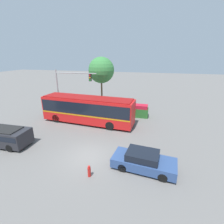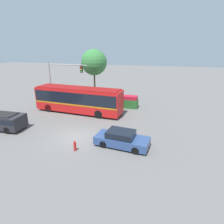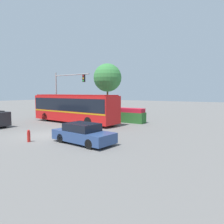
{
  "view_description": "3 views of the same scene",
  "coord_description": "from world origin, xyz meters",
  "px_view_note": "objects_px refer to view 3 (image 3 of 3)",
  "views": [
    {
      "loc": [
        4.71,
        -10.44,
        7.79
      ],
      "look_at": [
        0.64,
        5.11,
        2.15
      ],
      "focal_mm": 26.02,
      "sensor_mm": 36.0,
      "label": 1
    },
    {
      "loc": [
        7.44,
        -14.24,
        8.0
      ],
      "look_at": [
        2.64,
        2.93,
        1.75
      ],
      "focal_mm": 30.25,
      "sensor_mm": 36.0,
      "label": 2
    },
    {
      "loc": [
        13.73,
        -11.39,
        3.47
      ],
      "look_at": [
        3.29,
        5.04,
        1.65
      ],
      "focal_mm": 34.16,
      "sensor_mm": 36.0,
      "label": 3
    }
  ],
  "objects_px": {
    "city_bus": "(74,107)",
    "fire_hydrant": "(29,136)",
    "sedan_foreground": "(83,134)",
    "street_tree_left": "(107,78)",
    "traffic_light_pole": "(65,88)"
  },
  "relations": [
    {
      "from": "city_bus",
      "to": "fire_hydrant",
      "type": "bearing_deg",
      "value": 116.99
    },
    {
      "from": "sedan_foreground",
      "to": "fire_hydrant",
      "type": "height_order",
      "value": "sedan_foreground"
    },
    {
      "from": "city_bus",
      "to": "sedan_foreground",
      "type": "height_order",
      "value": "city_bus"
    },
    {
      "from": "sedan_foreground",
      "to": "street_tree_left",
      "type": "bearing_deg",
      "value": 123.92
    },
    {
      "from": "city_bus",
      "to": "sedan_foreground",
      "type": "xyz_separation_m",
      "value": [
        7.16,
        -6.95,
        -1.17
      ]
    },
    {
      "from": "city_bus",
      "to": "sedan_foreground",
      "type": "bearing_deg",
      "value": 139.77
    },
    {
      "from": "sedan_foreground",
      "to": "street_tree_left",
      "type": "relative_size",
      "value": 0.61
    },
    {
      "from": "street_tree_left",
      "to": "city_bus",
      "type": "bearing_deg",
      "value": -83.99
    },
    {
      "from": "city_bus",
      "to": "traffic_light_pole",
      "type": "bearing_deg",
      "value": -27.6
    },
    {
      "from": "street_tree_left",
      "to": "fire_hydrant",
      "type": "distance_m",
      "value": 18.16
    },
    {
      "from": "street_tree_left",
      "to": "fire_hydrant",
      "type": "height_order",
      "value": "street_tree_left"
    },
    {
      "from": "city_bus",
      "to": "sedan_foreground",
      "type": "relative_size",
      "value": 2.42
    },
    {
      "from": "street_tree_left",
      "to": "fire_hydrant",
      "type": "relative_size",
      "value": 8.84
    },
    {
      "from": "street_tree_left",
      "to": "traffic_light_pole",
      "type": "bearing_deg",
      "value": -115.56
    },
    {
      "from": "traffic_light_pole",
      "to": "fire_hydrant",
      "type": "distance_m",
      "value": 13.68
    }
  ]
}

